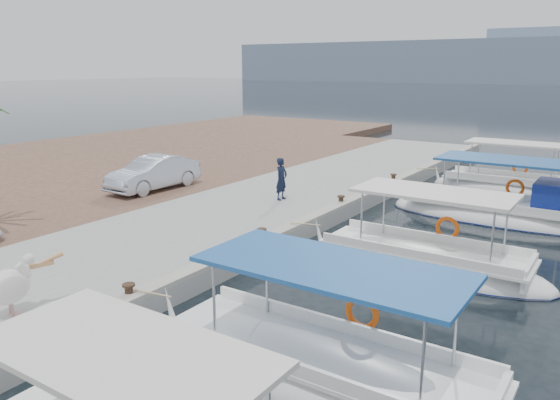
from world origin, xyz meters
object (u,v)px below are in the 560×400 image
(fishing_caique_c, at_px, (423,266))
(fishing_caique_e, at_px, (507,189))
(fishing_caique_b, at_px, (320,376))
(pelican, at_px, (11,286))
(fishing_caique_d, at_px, (501,215))
(fisherman, at_px, (281,179))
(parked_car, at_px, (154,173))

(fishing_caique_c, bearing_deg, fishing_caique_e, 90.75)
(fishing_caique_b, height_order, pelican, fishing_caique_b)
(fishing_caique_c, distance_m, fishing_caique_d, 6.48)
(fishing_caique_c, bearing_deg, fishing_caique_b, -86.92)
(fishing_caique_b, distance_m, fishing_caique_d, 12.80)
(fishing_caique_b, distance_m, fishing_caique_c, 6.35)
(fishing_caique_c, height_order, fisherman, fishing_caique_c)
(fishing_caique_d, xyz_separation_m, fisherman, (-7.22, -3.52, 1.11))
(fishing_caique_d, bearing_deg, fishing_caique_c, -95.59)
(parked_car, bearing_deg, fisherman, 15.83)
(fishing_caique_b, bearing_deg, fisherman, 126.77)
(fishing_caique_b, xyz_separation_m, fisherman, (-6.93, 9.27, 1.17))
(pelican, xyz_separation_m, fisherman, (-0.91, 11.28, 0.17))
(pelican, bearing_deg, fishing_caique_e, 74.28)
(fisherman, xyz_separation_m, parked_car, (-5.35, -1.40, -0.12))
(fishing_caique_e, relative_size, pelican, 4.16)
(fisherman, bearing_deg, fishing_caique_d, -63.49)
(fishing_caique_d, distance_m, pelican, 16.11)
(pelican, distance_m, fisherman, 11.31)
(fishing_caique_e, bearing_deg, fishing_caique_b, -88.41)
(pelican, relative_size, fisherman, 0.99)
(fisherman, relative_size, parked_car, 0.39)
(fishing_caique_d, height_order, fisherman, fishing_caique_d)
(fishing_caique_e, distance_m, fisherman, 10.63)
(fishing_caique_e, bearing_deg, fishing_caique_c, -89.25)
(fishing_caique_b, height_order, fishing_caique_e, same)
(fishing_caique_e, bearing_deg, fishing_caique_d, -80.88)
(fishing_caique_d, bearing_deg, fishing_caique_b, -91.30)
(fishing_caique_d, relative_size, fishing_caique_e, 1.21)
(fishing_caique_d, distance_m, parked_car, 13.53)
(fishing_caique_e, relative_size, fisherman, 4.10)
(fishing_caique_b, relative_size, fishing_caique_e, 1.15)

